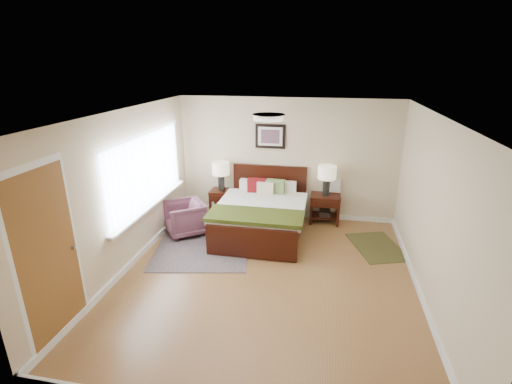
% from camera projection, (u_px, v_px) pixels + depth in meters
% --- Properties ---
extents(floor, '(5.00, 5.00, 0.00)m').
position_uv_depth(floor, '(267.00, 276.00, 5.78)').
color(floor, '#915F38').
rests_on(floor, ground).
extents(back_wall, '(4.50, 0.04, 2.50)m').
position_uv_depth(back_wall, '(287.00, 159.00, 7.67)').
color(back_wall, '#C1AF8C').
rests_on(back_wall, ground).
extents(front_wall, '(4.50, 0.04, 2.50)m').
position_uv_depth(front_wall, '(219.00, 309.00, 3.04)').
color(front_wall, '#C1AF8C').
rests_on(front_wall, ground).
extents(left_wall, '(0.04, 5.00, 2.50)m').
position_uv_depth(left_wall, '(125.00, 192.00, 5.76)').
color(left_wall, '#C1AF8C').
rests_on(left_wall, ground).
extents(right_wall, '(0.04, 5.00, 2.50)m').
position_uv_depth(right_wall, '(433.00, 213.00, 4.96)').
color(right_wall, '#C1AF8C').
rests_on(right_wall, ground).
extents(ceiling, '(4.50, 5.00, 0.02)m').
position_uv_depth(ceiling, '(269.00, 114.00, 4.94)').
color(ceiling, white).
rests_on(ceiling, back_wall).
extents(window, '(0.11, 2.72, 1.32)m').
position_uv_depth(window, '(148.00, 172.00, 6.36)').
color(window, silver).
rests_on(window, left_wall).
extents(door, '(0.06, 1.00, 2.18)m').
position_uv_depth(door, '(49.00, 257.00, 4.20)').
color(door, silver).
rests_on(door, ground).
extents(ceil_fixture, '(0.44, 0.44, 0.08)m').
position_uv_depth(ceil_fixture, '(269.00, 117.00, 4.95)').
color(ceil_fixture, white).
rests_on(ceil_fixture, ceiling).
extents(bed, '(1.68, 2.03, 1.09)m').
position_uv_depth(bed, '(262.00, 209.00, 7.06)').
color(bed, black).
rests_on(bed, ground).
extents(wall_art, '(0.62, 0.05, 0.50)m').
position_uv_depth(wall_art, '(270.00, 136.00, 7.55)').
color(wall_art, black).
rests_on(wall_art, back_wall).
extents(nightstand_left, '(0.47, 0.42, 0.56)m').
position_uv_depth(nightstand_left, '(221.00, 196.00, 7.96)').
color(nightstand_left, black).
rests_on(nightstand_left, ground).
extents(nightstand_right, '(0.60, 0.45, 0.59)m').
position_uv_depth(nightstand_right, '(325.00, 206.00, 7.59)').
color(nightstand_right, black).
rests_on(nightstand_right, ground).
extents(lamp_left, '(0.36, 0.36, 0.61)m').
position_uv_depth(lamp_left, '(221.00, 171.00, 7.79)').
color(lamp_left, black).
rests_on(lamp_left, nightstand_left).
extents(lamp_right, '(0.36, 0.36, 0.61)m').
position_uv_depth(lamp_right, '(327.00, 175.00, 7.38)').
color(lamp_right, black).
rests_on(lamp_right, nightstand_right).
extents(armchair, '(0.97, 0.97, 0.64)m').
position_uv_depth(armchair, '(185.00, 218.00, 7.12)').
color(armchair, brown).
rests_on(armchair, ground).
extents(rug_persian, '(2.03, 2.56, 0.01)m').
position_uv_depth(rug_persian, '(204.00, 240.00, 6.94)').
color(rug_persian, '#0B103B').
rests_on(rug_persian, ground).
extents(rug_navy, '(1.10, 1.34, 0.01)m').
position_uv_depth(rug_navy, '(377.00, 247.00, 6.69)').
color(rug_navy, black).
rests_on(rug_navy, ground).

